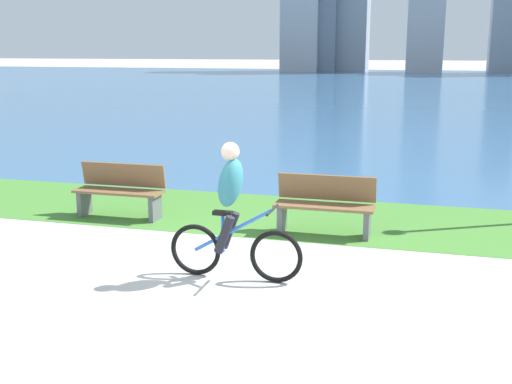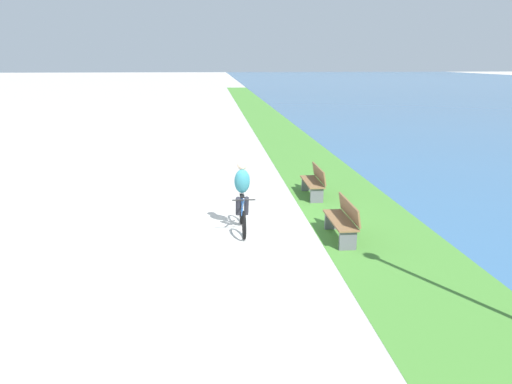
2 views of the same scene
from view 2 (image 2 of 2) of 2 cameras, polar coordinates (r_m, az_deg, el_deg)
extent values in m
plane|color=#B2AFA8|center=(11.47, -2.96, -4.34)|extent=(300.00, 300.00, 0.00)
cube|color=#478433|center=(12.07, 13.21, -3.70)|extent=(120.00, 2.82, 0.01)
torus|color=black|center=(10.67, -1.45, -4.01)|extent=(0.65, 0.06, 0.65)
torus|color=black|center=(11.65, -1.80, -2.31)|extent=(0.65, 0.06, 0.65)
cylinder|color=blue|center=(11.09, -1.65, -1.67)|extent=(1.00, 0.04, 0.61)
cylinder|color=blue|center=(11.23, -1.70, -1.72)|extent=(0.04, 0.04, 0.48)
cube|color=black|center=(11.16, -1.71, -0.45)|extent=(0.24, 0.10, 0.05)
cylinder|color=black|center=(10.54, -1.49, -0.97)|extent=(0.03, 0.52, 0.03)
ellipsoid|color=teal|center=(10.96, -1.69, 1.31)|extent=(0.40, 0.36, 0.65)
sphere|color=beige|center=(10.87, -1.70, 3.25)|extent=(0.22, 0.22, 0.22)
cylinder|color=#26262D|center=(11.18, -1.17, -1.69)|extent=(0.27, 0.11, 0.49)
cylinder|color=#26262D|center=(11.17, -2.19, -1.72)|extent=(0.27, 0.11, 0.49)
cube|color=brown|center=(14.02, 6.81, 1.23)|extent=(1.50, 0.45, 0.04)
cube|color=brown|center=(14.00, 7.62, 2.24)|extent=(1.50, 0.11, 0.40)
cube|color=#595960|center=(13.47, 7.35, -0.39)|extent=(0.08, 0.37, 0.45)
cube|color=#595960|center=(14.69, 6.25, 1.01)|extent=(0.08, 0.37, 0.45)
cube|color=brown|center=(10.78, 10.13, -3.36)|extent=(1.50, 0.45, 0.04)
cube|color=brown|center=(10.75, 11.20, -2.06)|extent=(1.50, 0.11, 0.40)
cube|color=#595960|center=(10.27, 11.03, -5.72)|extent=(0.08, 0.37, 0.45)
cube|color=#595960|center=(11.44, 9.23, -3.38)|extent=(0.08, 0.37, 0.45)
camera|label=1|loc=(10.58, -43.13, 5.25)|focal=44.89mm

